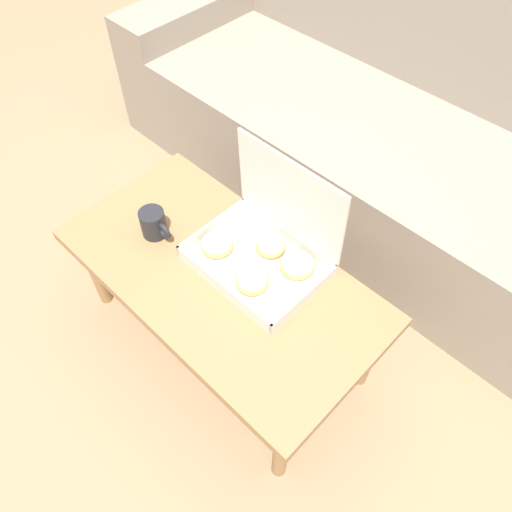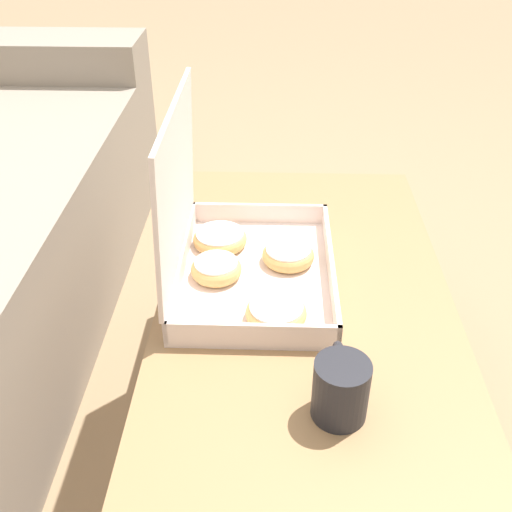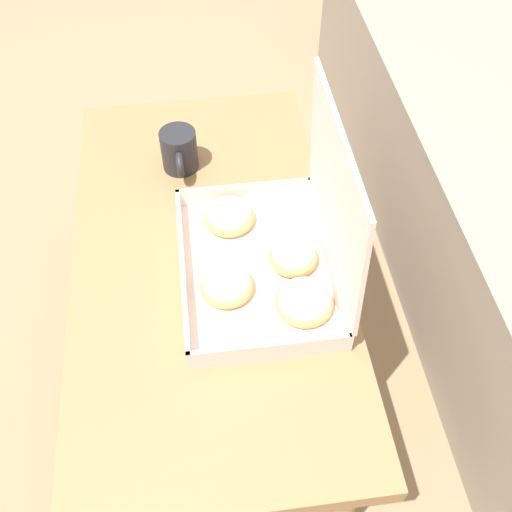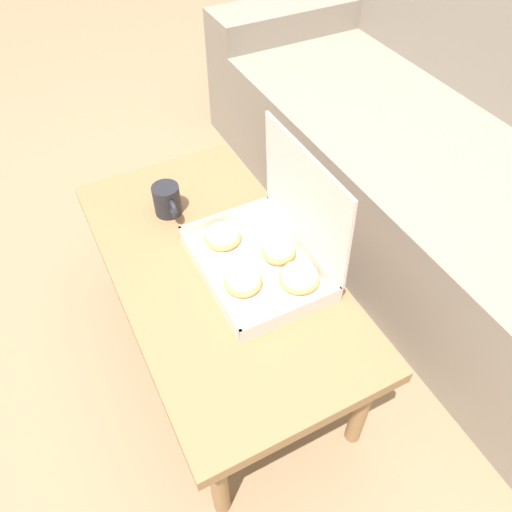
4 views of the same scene
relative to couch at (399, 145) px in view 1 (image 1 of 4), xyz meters
name	(u,v)px [view 1 (image 1 of 4)]	position (x,y,z in m)	size (l,w,h in m)	color
ground_plane	(255,311)	(0.00, -0.83, -0.30)	(12.00, 12.00, 0.00)	#937756
couch	(399,145)	(0.00, 0.00, 0.00)	(2.49, 0.87, 0.89)	gray
coffee_table	(221,280)	(0.00, -0.99, 0.05)	(1.02, 0.53, 0.40)	#997047
pastry_box	(265,247)	(0.06, -0.86, 0.16)	(0.39, 0.29, 0.34)	silver
coffee_mug	(154,224)	(-0.26, -1.02, 0.15)	(0.12, 0.08, 0.10)	#232328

